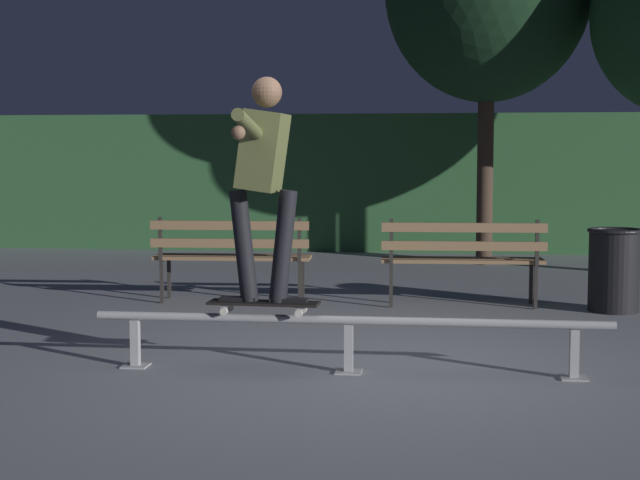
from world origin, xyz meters
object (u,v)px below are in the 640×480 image
(park_bench_leftmost, at_px, (231,250))
(skateboard, at_px, (264,304))
(grind_rail, at_px, (349,329))
(skateboarder, at_px, (263,170))
(trash_can, at_px, (614,269))
(park_bench_left_center, at_px, (463,253))

(park_bench_leftmost, bearing_deg, skateboard, -73.65)
(grind_rail, height_order, skateboard, skateboard)
(skateboarder, xyz_separation_m, trash_can, (2.89, 2.91, -0.99))
(skateboard, distance_m, park_bench_leftmost, 3.11)
(park_bench_leftmost, xyz_separation_m, park_bench_left_center, (2.33, 0.00, 0.00))
(grind_rail, relative_size, park_bench_left_center, 2.22)
(grind_rail, xyz_separation_m, park_bench_leftmost, (-1.47, 2.99, 0.23))
(park_bench_left_center, bearing_deg, park_bench_leftmost, 180.00)
(park_bench_left_center, bearing_deg, grind_rail, -105.93)
(grind_rail, distance_m, park_bench_leftmost, 3.34)
(grind_rail, bearing_deg, park_bench_left_center, 74.07)
(park_bench_left_center, relative_size, trash_can, 2.02)
(skateboarder, distance_m, park_bench_left_center, 3.43)
(skateboarder, height_order, park_bench_left_center, skateboarder)
(skateboarder, bearing_deg, park_bench_leftmost, 106.40)
(skateboarder, xyz_separation_m, park_bench_leftmost, (-0.88, 2.99, -0.87))
(grind_rail, distance_m, skateboarder, 1.25)
(grind_rail, distance_m, skateboard, 0.62)
(park_bench_leftmost, height_order, park_bench_left_center, same)
(park_bench_leftmost, bearing_deg, park_bench_left_center, 0.00)
(grind_rail, distance_m, trash_can, 3.70)
(skateboarder, bearing_deg, skateboard, 177.07)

